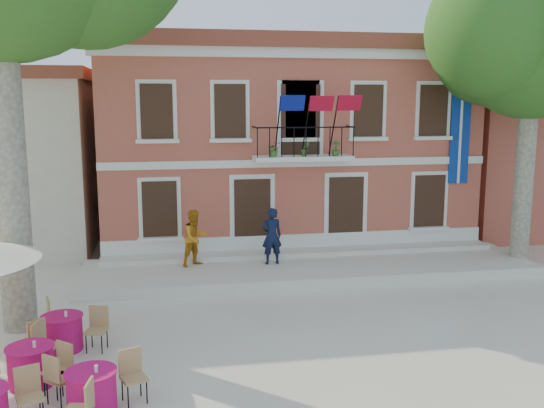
{
  "coord_description": "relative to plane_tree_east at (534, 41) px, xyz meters",
  "views": [
    {
      "loc": [
        -2.38,
        -13.46,
        5.34
      ],
      "look_at": [
        0.62,
        3.5,
        2.38
      ],
      "focal_mm": 40.0,
      "sensor_mm": 36.0,
      "label": 1
    }
  ],
  "objects": [
    {
      "name": "cafe_table_2",
      "position": [
        -13.93,
        -6.14,
        -6.7
      ],
      "size": [
        1.84,
        1.77,
        0.95
      ],
      "color": "#D0136D",
      "rests_on": "ground"
    },
    {
      "name": "ground",
      "position": [
        -8.92,
        -4.08,
        -7.13
      ],
      "size": [
        90.0,
        90.0,
        0.0
      ],
      "primitive_type": "plane",
      "color": "beige",
      "rests_on": "ground"
    },
    {
      "name": "plane_tree_east",
      "position": [
        0.0,
        0.0,
        0.0
      ],
      "size": [
        4.92,
        4.92,
        9.66
      ],
      "color": "#A59E84",
      "rests_on": "ground"
    },
    {
      "name": "terrace",
      "position": [
        -6.92,
        0.32,
        -6.98
      ],
      "size": [
        14.0,
        3.4,
        0.3
      ],
      "primitive_type": "cube",
      "color": "silver",
      "rests_on": "ground"
    },
    {
      "name": "pedestrian_orange",
      "position": [
        -10.47,
        0.73,
        -5.96
      ],
      "size": [
        1.07,
        1.01,
        1.74
      ],
      "primitive_type": "imported",
      "rotation": [
        0.0,
        0.0,
        0.56
      ],
      "color": "orange",
      "rests_on": "terrace"
    },
    {
      "name": "neighbor_east",
      "position": [
        5.08,
        6.92,
        -3.91
      ],
      "size": [
        9.4,
        9.4,
        6.4
      ],
      "color": "#AF503F",
      "rests_on": "ground"
    },
    {
      "name": "cafe_table_3",
      "position": [
        -13.6,
        -4.53,
        -6.7
      ],
      "size": [
        1.8,
        1.82,
        0.95
      ],
      "color": "#D0136D",
      "rests_on": "ground"
    },
    {
      "name": "main_building",
      "position": [
        -6.92,
        5.91,
        -3.35
      ],
      "size": [
        13.5,
        9.59,
        7.5
      ],
      "color": "#AF503F",
      "rests_on": "ground"
    },
    {
      "name": "pedestrian_navy",
      "position": [
        -8.12,
        0.52,
        -5.94
      ],
      "size": [
        0.69,
        0.49,
        1.77
      ],
      "primitive_type": "imported",
      "rotation": [
        0.0,
        0.0,
        3.25
      ],
      "color": "black",
      "rests_on": "terrace"
    },
    {
      "name": "cafe_table_0",
      "position": [
        -12.67,
        -7.43,
        -6.7
      ],
      "size": [
        1.85,
        1.75,
        0.95
      ],
      "color": "#D0136D",
      "rests_on": "ground"
    }
  ]
}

